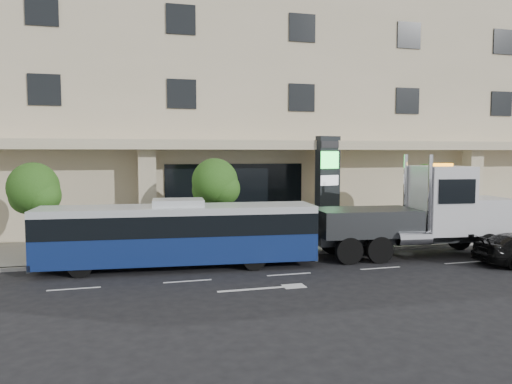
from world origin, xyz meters
TOP-DOWN VIEW (x-y plane):
  - ground at (0.00, 0.00)m, footprint 120.00×120.00m
  - sidewalk at (0.00, 5.00)m, footprint 120.00×6.00m
  - curb at (0.00, 2.00)m, footprint 120.00×0.30m
  - convention_center at (-0.00, 15.42)m, footprint 60.00×17.60m
  - tree_left at (-9.97, 3.59)m, footprint 2.27×2.20m
  - tree_mid at (-1.97, 3.59)m, footprint 2.28×2.20m
  - tree_right at (9.53, 3.59)m, footprint 2.10×2.00m
  - city_bus at (-4.06, 0.79)m, footprint 11.51×3.39m
  - tow_truck at (7.06, 0.25)m, footprint 10.38×3.44m
  - signage_pylon at (4.62, 5.47)m, footprint 1.46×0.86m

SIDE VIEW (x-z plane):
  - ground at x=0.00m, z-range 0.00..0.00m
  - sidewalk at x=0.00m, z-range 0.00..0.15m
  - curb at x=0.00m, z-range 0.00..0.15m
  - city_bus at x=-4.06m, z-range 0.02..2.90m
  - tow_truck at x=7.06m, z-range -0.42..4.29m
  - signage_pylon at x=4.62m, z-range 0.20..5.73m
  - tree_right at x=9.53m, z-range 1.01..5.06m
  - tree_left at x=-9.97m, z-range 1.00..5.22m
  - tree_mid at x=-1.97m, z-range 1.07..5.45m
  - convention_center at x=0.00m, z-range -0.03..19.97m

